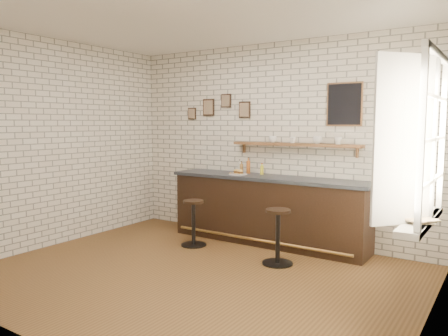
% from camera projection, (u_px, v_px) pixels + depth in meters
% --- Properties ---
extents(ground, '(5.00, 5.00, 0.00)m').
position_uv_depth(ground, '(195.00, 275.00, 5.18)').
color(ground, brown).
rests_on(ground, ground).
extents(bar_counter, '(3.10, 0.65, 1.01)m').
position_uv_depth(bar_counter, '(268.00, 210.00, 6.50)').
color(bar_counter, black).
rests_on(bar_counter, ground).
extents(sandwich_plate, '(0.28, 0.28, 0.01)m').
position_uv_depth(sandwich_plate, '(238.00, 174.00, 6.66)').
color(sandwich_plate, white).
rests_on(sandwich_plate, bar_counter).
extents(ciabatta_sandwich, '(0.20, 0.15, 0.06)m').
position_uv_depth(ciabatta_sandwich, '(238.00, 172.00, 6.65)').
color(ciabatta_sandwich, '#DBB25A').
rests_on(ciabatta_sandwich, sandwich_plate).
extents(potato_chips, '(0.26, 0.18, 0.00)m').
position_uv_depth(potato_chips, '(237.00, 173.00, 6.67)').
color(potato_chips, gold).
rests_on(potato_chips, sandwich_plate).
extents(bitters_bottle_brown, '(0.06, 0.06, 0.19)m').
position_uv_depth(bitters_bottle_brown, '(241.00, 168.00, 6.85)').
color(bitters_bottle_brown, brown).
rests_on(bitters_bottle_brown, bar_counter).
extents(bitters_bottle_white, '(0.05, 0.05, 0.21)m').
position_uv_depth(bitters_bottle_white, '(240.00, 167.00, 6.87)').
color(bitters_bottle_white, beige).
rests_on(bitters_bottle_white, bar_counter).
extents(bitters_bottle_amber, '(0.06, 0.06, 0.25)m').
position_uv_depth(bitters_bottle_amber, '(248.00, 167.00, 6.78)').
color(bitters_bottle_amber, '#A3511A').
rests_on(bitters_bottle_amber, bar_counter).
extents(condiment_bottle_yellow, '(0.05, 0.05, 0.17)m').
position_uv_depth(condiment_bottle_yellow, '(262.00, 170.00, 6.65)').
color(condiment_bottle_yellow, yellow).
rests_on(condiment_bottle_yellow, bar_counter).
extents(bar_stool_left, '(0.37, 0.37, 0.67)m').
position_uv_depth(bar_stool_left, '(193.00, 221.00, 6.38)').
color(bar_stool_left, black).
rests_on(bar_stool_left, ground).
extents(bar_stool_right, '(0.39, 0.39, 0.71)m').
position_uv_depth(bar_stool_right, '(278.00, 235.00, 5.54)').
color(bar_stool_right, black).
rests_on(bar_stool_right, ground).
extents(wall_shelf, '(2.00, 0.18, 0.18)m').
position_uv_depth(wall_shelf, '(295.00, 145.00, 6.38)').
color(wall_shelf, brown).
rests_on(wall_shelf, ground).
extents(shelf_cup_a, '(0.16, 0.16, 0.09)m').
position_uv_depth(shelf_cup_a, '(273.00, 139.00, 6.57)').
color(shelf_cup_a, white).
rests_on(shelf_cup_a, wall_shelf).
extents(shelf_cup_b, '(0.12, 0.12, 0.09)m').
position_uv_depth(shelf_cup_b, '(293.00, 140.00, 6.39)').
color(shelf_cup_b, white).
rests_on(shelf_cup_b, wall_shelf).
extents(shelf_cup_c, '(0.14, 0.14, 0.11)m').
position_uv_depth(shelf_cup_c, '(318.00, 140.00, 6.18)').
color(shelf_cup_c, white).
rests_on(shelf_cup_c, wall_shelf).
extents(shelf_cup_d, '(0.13, 0.13, 0.10)m').
position_uv_depth(shelf_cup_d, '(338.00, 141.00, 6.02)').
color(shelf_cup_d, white).
rests_on(shelf_cup_d, wall_shelf).
extents(back_wall_decor, '(2.96, 0.02, 0.56)m').
position_uv_depth(back_wall_decor, '(287.00, 106.00, 6.49)').
color(back_wall_decor, black).
rests_on(back_wall_decor, ground).
extents(window_sill, '(0.20, 1.35, 0.06)m').
position_uv_depth(window_sill, '(421.00, 221.00, 4.02)').
color(window_sill, white).
rests_on(window_sill, ground).
extents(casement_window, '(0.40, 1.30, 1.56)m').
position_uv_depth(casement_window, '(420.00, 139.00, 3.96)').
color(casement_window, white).
rests_on(casement_window, ground).
extents(book_lower, '(0.19, 0.25, 0.02)m').
position_uv_depth(book_lower, '(415.00, 220.00, 3.86)').
color(book_lower, tan).
rests_on(book_lower, window_sill).
extents(book_upper, '(0.30, 0.30, 0.02)m').
position_uv_depth(book_upper, '(414.00, 218.00, 3.85)').
color(book_upper, tan).
rests_on(book_upper, book_lower).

